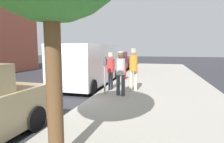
{
  "coord_description": "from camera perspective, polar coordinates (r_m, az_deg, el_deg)",
  "views": [
    {
      "loc": [
        3.49,
        -6.96,
        1.96
      ],
      "look_at": [
        1.65,
        0.27,
        1.05
      ],
      "focal_mm": 30.44,
      "sensor_mm": 36.0,
      "label": 1
    }
  ],
  "objects": [
    {
      "name": "fire_hydrant",
      "position": [
        11.22,
        3.68,
        -0.18
      ],
      "size": [
        0.24,
        0.24,
        0.86
      ],
      "color": "red",
      "rests_on": "sidewalk_slab"
    },
    {
      "name": "sidewalk_slab",
      "position": [
        7.21,
        13.99,
        -8.41
      ],
      "size": [
        5.0,
        32.0,
        0.15
      ],
      "primitive_type": "cube",
      "color": "#9E998E",
      "rests_on": "ground"
    },
    {
      "name": "pedestrian_in_orange",
      "position": [
        8.01,
        6.45,
        1.41
      ],
      "size": [
        0.34,
        0.34,
        1.8
      ],
      "color": "beige",
      "rests_on": "sidewalk_slab"
    },
    {
      "name": "parking_meter_near",
      "position": [
        7.59,
        -2.2,
        1.05
      ],
      "size": [
        0.14,
        0.18,
        1.52
      ],
      "color": "gray",
      "rests_on": "sidewalk_slab"
    },
    {
      "name": "pedestrian_in_gray",
      "position": [
        7.24,
        2.64,
        0.29
      ],
      "size": [
        0.35,
        0.34,
        1.69
      ],
      "color": "#383D47",
      "rests_on": "sidewalk_slab"
    },
    {
      "name": "parked_sedan_ahead",
      "position": [
        16.59,
        1.18,
        2.77
      ],
      "size": [
        1.97,
        4.41,
        1.65
      ],
      "color": "maroon",
      "rests_on": "ground"
    },
    {
      "name": "parked_van",
      "position": [
        10.09,
        -6.93,
        2.33
      ],
      "size": [
        2.18,
        5.23,
        2.15
      ],
      "color": "white",
      "rests_on": "ground"
    },
    {
      "name": "ground_plane",
      "position": [
        8.03,
        -12.07,
        -7.33
      ],
      "size": [
        80.0,
        80.0,
        0.0
      ],
      "primitive_type": "plane",
      "color": "#2D2D33"
    },
    {
      "name": "pedestrian_in_red",
      "position": [
        8.34,
        -0.42,
        0.85
      ],
      "size": [
        0.34,
        0.36,
        1.62
      ],
      "color": "#383D47",
      "rests_on": "sidewalk_slab"
    }
  ]
}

